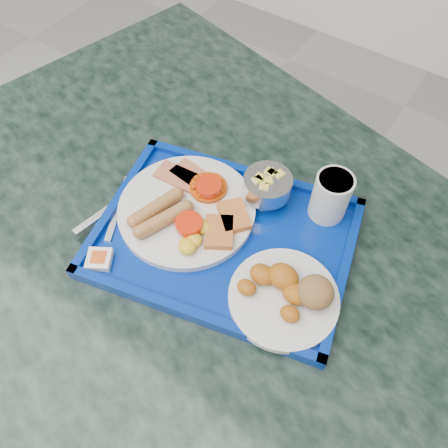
% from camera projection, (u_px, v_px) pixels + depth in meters
% --- Properties ---
extents(table, '(1.51, 1.19, 0.84)m').
position_uv_depth(table, '(219.00, 302.00, 0.94)').
color(table, gray).
rests_on(table, floor).
extents(tray, '(0.50, 0.41, 0.03)m').
position_uv_depth(tray, '(224.00, 238.00, 0.77)').
color(tray, navy).
rests_on(tray, table).
extents(main_plate, '(0.25, 0.25, 0.04)m').
position_uv_depth(main_plate, '(189.00, 210.00, 0.78)').
color(main_plate, silver).
rests_on(main_plate, tray).
extents(bread_plate, '(0.18, 0.18, 0.06)m').
position_uv_depth(bread_plate, '(289.00, 293.00, 0.68)').
color(bread_plate, silver).
rests_on(bread_plate, tray).
extents(fruit_bowl, '(0.09, 0.09, 0.06)m').
position_uv_depth(fruit_bowl, '(267.00, 185.00, 0.77)').
color(fruit_bowl, silver).
rests_on(fruit_bowl, tray).
extents(juice_cup, '(0.07, 0.07, 0.09)m').
position_uv_depth(juice_cup, '(331.00, 195.00, 0.75)').
color(juice_cup, silver).
rests_on(juice_cup, tray).
extents(spoon, '(0.11, 0.18, 0.01)m').
position_uv_depth(spoon, '(153.00, 193.00, 0.81)').
color(spoon, silver).
rests_on(spoon, tray).
extents(knife, '(0.05, 0.19, 0.00)m').
position_uv_depth(knife, '(117.00, 203.00, 0.80)').
color(knife, silver).
rests_on(knife, tray).
extents(jam_packet, '(0.05, 0.05, 0.02)m').
position_uv_depth(jam_packet, '(99.00, 259.00, 0.73)').
color(jam_packet, white).
rests_on(jam_packet, tray).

